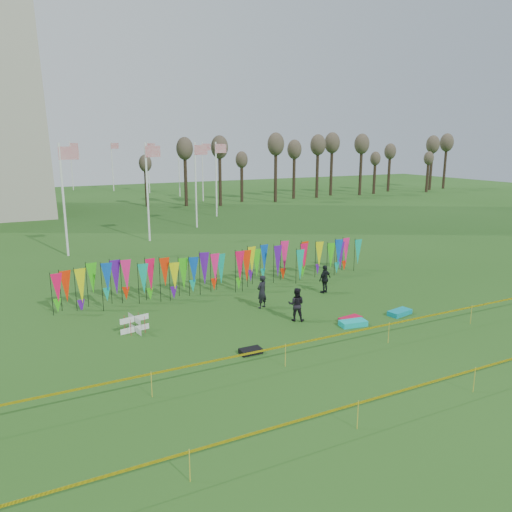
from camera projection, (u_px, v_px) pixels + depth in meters
name	position (u px, v px, depth m)	size (l,w,h in m)	color
ground	(300.00, 340.00, 20.93)	(160.00, 160.00, 0.00)	#204B15
banner_row	(228.00, 266.00, 27.74)	(18.64, 0.64, 2.22)	black
caution_tape_near	(322.00, 339.00, 18.98)	(26.00, 0.02, 0.90)	#FBDF05
caution_tape_far	(405.00, 391.00, 15.07)	(26.00, 0.02, 0.90)	#FBDF05
tree_line	(329.00, 155.00, 71.84)	(53.92, 1.92, 7.84)	#34271A
box_kite	(135.00, 324.00, 21.69)	(0.67, 0.67, 0.74)	red
person_left	(262.00, 292.00, 24.75)	(0.61, 0.45, 1.68)	black
person_mid	(296.00, 304.00, 22.99)	(0.77, 0.47, 1.58)	black
person_right	(325.00, 279.00, 27.22)	(0.92, 0.52, 1.56)	black
kite_bag_turquoise	(353.00, 323.00, 22.49)	(1.20, 0.60, 0.24)	#0DC6C3
kite_bag_red	(350.00, 319.00, 23.05)	(1.09, 0.50, 0.20)	red
kite_bag_black	(251.00, 351.00, 19.57)	(0.86, 0.50, 0.20)	black
kite_bag_teal	(400.00, 312.00, 23.91)	(1.20, 0.58, 0.23)	#0C98A8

